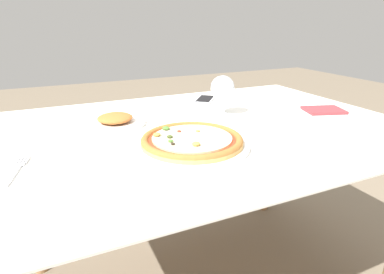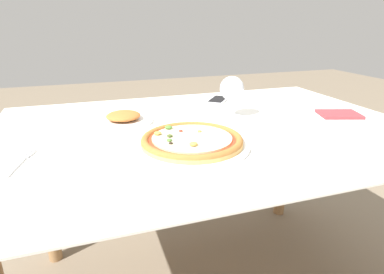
{
  "view_description": "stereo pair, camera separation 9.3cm",
  "coord_description": "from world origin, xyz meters",
  "px_view_note": "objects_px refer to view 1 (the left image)",
  "views": [
    {
      "loc": [
        -0.47,
        -0.95,
        1.07
      ],
      "look_at": [
        -0.11,
        -0.15,
        0.75
      ],
      "focal_mm": 30.0,
      "sensor_mm": 36.0,
      "label": 1
    },
    {
      "loc": [
        -0.39,
        -0.99,
        1.07
      ],
      "look_at": [
        -0.11,
        -0.15,
        0.75
      ],
      "focal_mm": 30.0,
      "sensor_mm": 36.0,
      "label": 2
    }
  ],
  "objects_px": {
    "cell_phone": "(205,100)",
    "side_plate": "(115,121)",
    "pizza_plate": "(192,141)",
    "fork": "(16,170)",
    "dining_table": "(202,147)",
    "wine_glass_far_left": "(223,89)"
  },
  "relations": [
    {
      "from": "pizza_plate",
      "to": "side_plate",
      "type": "distance_m",
      "value": 0.34
    },
    {
      "from": "fork",
      "to": "dining_table",
      "type": "bearing_deg",
      "value": 11.68
    },
    {
      "from": "fork",
      "to": "side_plate",
      "type": "height_order",
      "value": "side_plate"
    },
    {
      "from": "pizza_plate",
      "to": "wine_glass_far_left",
      "type": "bearing_deg",
      "value": 45.64
    },
    {
      "from": "fork",
      "to": "side_plate",
      "type": "bearing_deg",
      "value": 41.42
    },
    {
      "from": "wine_glass_far_left",
      "to": "side_plate",
      "type": "relative_size",
      "value": 0.74
    },
    {
      "from": "fork",
      "to": "side_plate",
      "type": "xyz_separation_m",
      "value": [
        0.3,
        0.27,
        0.01
      ]
    },
    {
      "from": "fork",
      "to": "wine_glass_far_left",
      "type": "xyz_separation_m",
      "value": [
        0.7,
        0.21,
        0.1
      ]
    },
    {
      "from": "wine_glass_far_left",
      "to": "cell_phone",
      "type": "xyz_separation_m",
      "value": [
        0.05,
        0.24,
        -0.1
      ]
    },
    {
      "from": "cell_phone",
      "to": "side_plate",
      "type": "height_order",
      "value": "side_plate"
    },
    {
      "from": "dining_table",
      "to": "cell_phone",
      "type": "bearing_deg",
      "value": 61.89
    },
    {
      "from": "wine_glass_far_left",
      "to": "side_plate",
      "type": "bearing_deg",
      "value": 171.76
    },
    {
      "from": "fork",
      "to": "pizza_plate",
      "type": "bearing_deg",
      "value": -4.42
    },
    {
      "from": "dining_table",
      "to": "pizza_plate",
      "type": "distance_m",
      "value": 0.21
    },
    {
      "from": "dining_table",
      "to": "pizza_plate",
      "type": "xyz_separation_m",
      "value": [
        -0.11,
        -0.15,
        0.09
      ]
    },
    {
      "from": "wine_glass_far_left",
      "to": "dining_table",
      "type": "bearing_deg",
      "value": -144.92
    },
    {
      "from": "dining_table",
      "to": "cell_phone",
      "type": "height_order",
      "value": "cell_phone"
    },
    {
      "from": "pizza_plate",
      "to": "fork",
      "type": "xyz_separation_m",
      "value": [
        -0.46,
        0.04,
        -0.01
      ]
    },
    {
      "from": "pizza_plate",
      "to": "side_plate",
      "type": "height_order",
      "value": "same"
    },
    {
      "from": "wine_glass_far_left",
      "to": "cell_phone",
      "type": "height_order",
      "value": "wine_glass_far_left"
    },
    {
      "from": "cell_phone",
      "to": "side_plate",
      "type": "xyz_separation_m",
      "value": [
        -0.45,
        -0.19,
        0.01
      ]
    },
    {
      "from": "dining_table",
      "to": "fork",
      "type": "height_order",
      "value": "fork"
    }
  ]
}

